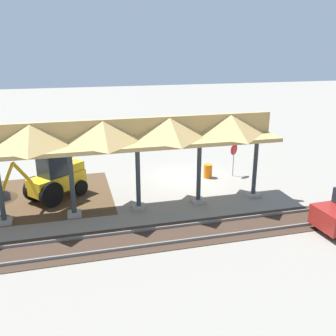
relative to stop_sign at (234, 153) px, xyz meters
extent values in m
plane|color=gray|center=(2.96, -0.50, -1.60)|extent=(120.00, 120.00, 0.00)
cube|color=#4C3823|center=(13.00, 0.59, -1.59)|extent=(9.55, 7.00, 0.01)
cube|color=#9E998E|center=(0.37, 3.66, -1.50)|extent=(0.70, 0.70, 0.20)
cylinder|color=#2D383D|center=(0.37, 3.66, 0.20)|extent=(0.24, 0.24, 3.60)
cube|color=#9E998E|center=(3.71, 3.66, -1.50)|extent=(0.70, 0.70, 0.20)
cylinder|color=#2D383D|center=(3.71, 3.66, 0.20)|extent=(0.24, 0.24, 3.60)
cube|color=#9E998E|center=(7.06, 3.66, -1.50)|extent=(0.70, 0.70, 0.20)
cylinder|color=#2D383D|center=(7.06, 3.66, 0.20)|extent=(0.24, 0.24, 3.60)
cube|color=#9E998E|center=(10.40, 3.66, -1.50)|extent=(0.70, 0.70, 0.20)
cylinder|color=#2D383D|center=(10.40, 3.66, 0.20)|extent=(0.24, 0.24, 3.60)
cube|color=#9E998E|center=(13.74, 3.66, -1.50)|extent=(0.70, 0.70, 0.20)
cylinder|color=#2D383D|center=(13.74, 3.66, 0.20)|extent=(0.24, 0.24, 3.60)
cube|color=tan|center=(8.73, 3.66, 2.10)|extent=(17.92, 3.20, 0.20)
cube|color=tan|center=(8.73, 3.66, 2.75)|extent=(17.92, 0.20, 1.10)
pyramid|color=tan|center=(2.04, 3.66, 2.75)|extent=(3.01, 3.20, 1.10)
pyramid|color=tan|center=(5.38, 3.66, 2.75)|extent=(3.01, 3.20, 1.10)
pyramid|color=tan|center=(8.73, 3.66, 2.75)|extent=(3.01, 3.20, 1.10)
pyramid|color=tan|center=(12.07, 3.66, 2.75)|extent=(3.01, 3.20, 1.10)
cube|color=slate|center=(2.96, 6.26, -1.52)|extent=(60.00, 0.08, 0.15)
cube|color=slate|center=(2.96, 7.69, -1.52)|extent=(60.00, 0.08, 0.15)
cube|color=#38281E|center=(2.96, 6.97, -1.58)|extent=(60.00, 2.58, 0.03)
cylinder|color=gray|center=(0.00, 0.00, -0.58)|extent=(0.06, 0.06, 2.03)
cylinder|color=red|center=(0.00, 0.00, 0.25)|extent=(0.65, 0.45, 0.76)
cube|color=yellow|center=(11.22, 0.99, -0.63)|extent=(3.31, 3.02, 0.90)
cube|color=#1E262D|center=(11.38, 1.11, 0.52)|extent=(1.75, 1.73, 1.40)
cube|color=yellow|center=(10.43, 0.35, 0.07)|extent=(1.58, 1.57, 0.50)
cylinder|color=black|center=(12.42, 1.03, -0.90)|extent=(1.28, 1.11, 1.40)
cylinder|color=black|center=(11.52, 2.15, -0.90)|extent=(1.28, 1.11, 1.40)
cylinder|color=black|center=(10.78, -0.20, -1.15)|extent=(0.89, 0.80, 0.90)
cylinder|color=black|center=(9.97, 0.81, -1.15)|extent=(0.89, 0.80, 0.90)
cylinder|color=yellow|center=(12.83, 2.28, 0.48)|extent=(0.94, 0.81, 1.41)
cylinder|color=yellow|center=(13.52, 2.84, 0.38)|extent=(0.89, 0.76, 1.59)
cube|color=#47474C|center=(13.86, 3.11, -0.37)|extent=(0.97, 1.00, 0.40)
cylinder|color=black|center=(-1.05, 7.94, -1.30)|extent=(0.61, 0.23, 0.60)
cylinder|color=orange|center=(1.73, -0.13, -1.15)|extent=(0.56, 0.56, 0.90)
camera|label=1|loc=(10.24, 21.76, 6.68)|focal=40.00mm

